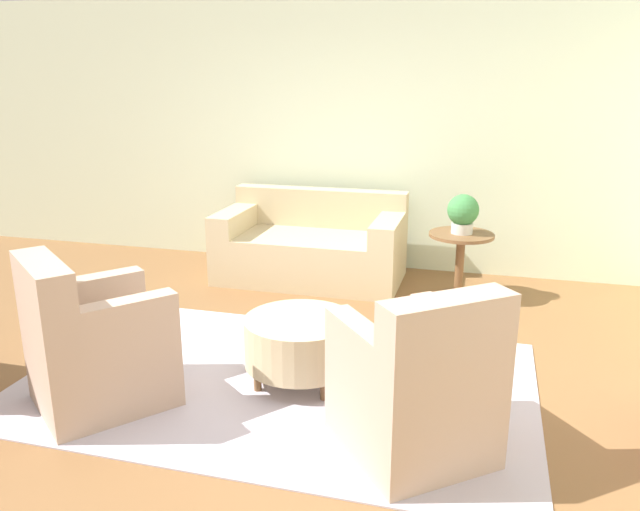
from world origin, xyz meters
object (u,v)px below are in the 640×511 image
at_px(couch, 312,247).
at_px(armchair_left, 93,347).
at_px(ottoman_table, 300,341).
at_px(potted_plant_on_side_table, 463,212).
at_px(side_table, 460,253).
at_px(armchair_right, 417,389).

distance_m(couch, armchair_left, 2.86).
distance_m(ottoman_table, potted_plant_on_side_table, 2.26).
xyz_separation_m(couch, armchair_left, (-0.60, -2.79, 0.07)).
xyz_separation_m(ottoman_table, side_table, (0.93, 1.99, 0.13)).
distance_m(armchair_left, potted_plant_on_side_table, 3.37).
bearing_deg(couch, armchair_right, -63.58).
distance_m(armchair_right, side_table, 2.63).
relative_size(couch, ottoman_table, 2.42).
bearing_deg(side_table, potted_plant_on_side_table, -90.00).
distance_m(couch, side_table, 1.48).
xyz_separation_m(couch, side_table, (1.47, -0.16, 0.10)).
distance_m(side_table, potted_plant_on_side_table, 0.38).
bearing_deg(potted_plant_on_side_table, armchair_left, -128.19).
height_order(armchair_right, potted_plant_on_side_table, armchair_right).
relative_size(armchair_right, side_table, 1.70).
distance_m(couch, ottoman_table, 2.22).
relative_size(couch, armchair_right, 1.75).
bearing_deg(couch, ottoman_table, -75.97).
relative_size(armchair_right, ottoman_table, 1.38).
xyz_separation_m(armchair_right, potted_plant_on_side_table, (0.08, 2.63, 0.41)).
xyz_separation_m(armchair_left, potted_plant_on_side_table, (2.07, 2.63, 0.41)).
bearing_deg(ottoman_table, armchair_right, -36.97).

